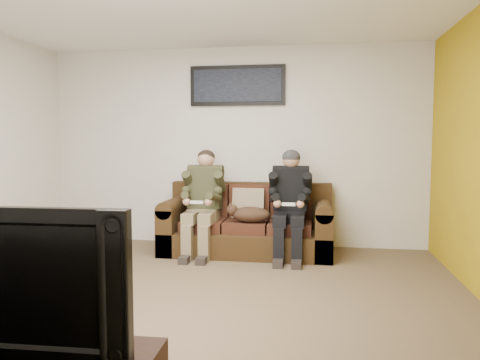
% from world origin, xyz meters
% --- Properties ---
extents(floor, '(5.00, 5.00, 0.00)m').
position_xyz_m(floor, '(0.00, 0.00, 0.00)').
color(floor, brown).
rests_on(floor, ground).
extents(wall_back, '(5.00, 0.00, 5.00)m').
position_xyz_m(wall_back, '(0.00, 2.25, 1.30)').
color(wall_back, beige).
rests_on(wall_back, ground).
extents(wall_front, '(5.00, 0.00, 5.00)m').
position_xyz_m(wall_front, '(0.00, -2.25, 1.30)').
color(wall_front, beige).
rests_on(wall_front, ground).
extents(sofa, '(2.06, 0.89, 0.84)m').
position_xyz_m(sofa, '(0.24, 1.82, 0.32)').
color(sofa, '#352210').
rests_on(sofa, ground).
extents(throw_pillow, '(0.39, 0.19, 0.39)m').
position_xyz_m(throw_pillow, '(0.24, 1.86, 0.60)').
color(throw_pillow, '#8D7A5C').
rests_on(throw_pillow, sofa).
extents(throw_blanket, '(0.42, 0.21, 0.07)m').
position_xyz_m(throw_blanket, '(-0.38, 2.08, 0.84)').
color(throw_blanket, tan).
rests_on(throw_blanket, sofa).
extents(person_left, '(0.51, 0.87, 1.27)m').
position_xyz_m(person_left, '(-0.29, 1.65, 0.71)').
color(person_left, '#7C6D4D').
rests_on(person_left, sofa).
extents(person_right, '(0.51, 0.86, 1.28)m').
position_xyz_m(person_right, '(0.77, 1.65, 0.71)').
color(person_right, black).
rests_on(person_right, sofa).
extents(cat, '(0.66, 0.26, 0.24)m').
position_xyz_m(cat, '(0.30, 1.57, 0.51)').
color(cat, '#472D1C').
rests_on(cat, sofa).
extents(framed_poster, '(1.25, 0.05, 0.52)m').
position_xyz_m(framed_poster, '(0.04, 2.22, 2.10)').
color(framed_poster, black).
rests_on(framed_poster, wall_back).
extents(television, '(1.20, 0.19, 0.69)m').
position_xyz_m(television, '(-0.30, -1.95, 0.76)').
color(television, black).
rests_on(television, tv_stand).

